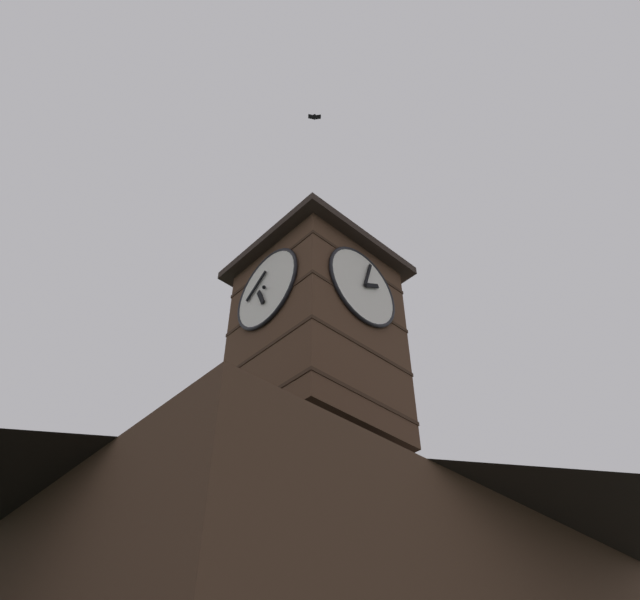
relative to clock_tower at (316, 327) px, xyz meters
The scene contains 3 objects.
clock_tower is the anchor object (origin of this frame).
moon 33.35m from the clock_tower, 123.23° to the right, with size 1.51×1.51×1.51m.
flying_bird_high 10.08m from the clock_tower, 18.50° to the left, with size 0.48×0.44×0.14m.
Camera 1 is at (10.23, 8.78, 1.66)m, focal length 33.74 mm.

